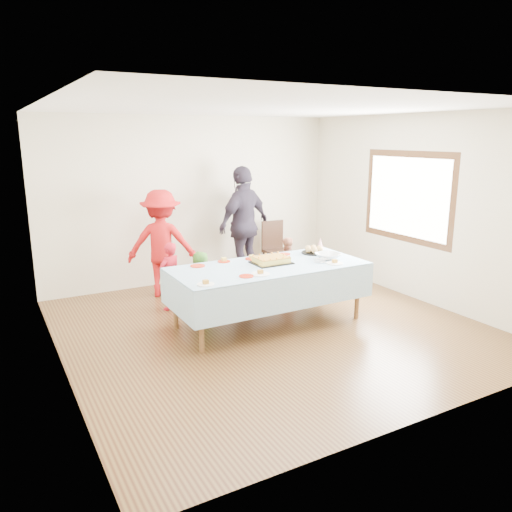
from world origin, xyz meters
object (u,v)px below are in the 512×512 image
at_px(dining_chair, 275,246).
at_px(birthday_cake, 271,260).
at_px(party_table, 269,269).
at_px(adult_left, 162,243).

bearing_deg(dining_chair, birthday_cake, -122.20).
relative_size(party_table, birthday_cake, 5.14).
height_order(party_table, dining_chair, dining_chair).
bearing_deg(dining_chair, party_table, -122.86).
bearing_deg(dining_chair, adult_left, -176.60).
xyz_separation_m(party_table, birthday_cake, (0.08, 0.07, 0.10)).
xyz_separation_m(party_table, dining_chair, (1.26, 1.91, -0.19)).
height_order(birthday_cake, dining_chair, dining_chair).
bearing_deg(birthday_cake, party_table, -136.59).
distance_m(dining_chair, adult_left, 2.08).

